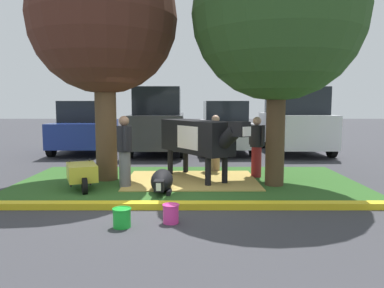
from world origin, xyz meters
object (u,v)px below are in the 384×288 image
at_px(calf_lying, 162,181).
at_px(person_visitor_far, 125,149).
at_px(shade_tree_right, 279,15).
at_px(person_handler, 257,145).
at_px(bucket_green, 122,217).
at_px(sedan_blue, 86,127).
at_px(suv_dark_grey, 159,120).
at_px(person_visitor_near, 216,142).
at_px(bucket_pink, 171,213).
at_px(cow_holstein, 199,137).
at_px(shade_tree_left, 104,21).
at_px(wheelbarrow, 82,173).
at_px(sedan_silver, 225,127).
at_px(suv_black, 294,120).

height_order(calf_lying, person_visitor_far, person_visitor_far).
relative_size(shade_tree_right, calf_lying, 4.50).
xyz_separation_m(person_handler, bucket_green, (-2.77, -3.95, -0.69)).
bearing_deg(sedan_blue, suv_dark_grey, -4.76).
relative_size(person_visitor_near, bucket_pink, 5.19).
relative_size(cow_holstein, person_handler, 1.77).
xyz_separation_m(shade_tree_left, calf_lying, (1.48, -1.22, -3.67)).
relative_size(shade_tree_right, person_visitor_near, 3.66).
bearing_deg(bucket_green, cow_holstein, 70.72).
height_order(wheelbarrow, sedan_blue, sedan_blue).
xyz_separation_m(calf_lying, sedan_blue, (-3.58, 6.85, 0.75)).
distance_m(person_handler, person_visitor_near, 1.31).
bearing_deg(suv_dark_grey, shade_tree_left, -98.93).
height_order(calf_lying, sedan_silver, sedan_silver).
bearing_deg(person_visitor_far, cow_holstein, 26.44).
height_order(shade_tree_left, wheelbarrow, shade_tree_left).
height_order(shade_tree_right, person_visitor_near, shade_tree_right).
relative_size(calf_lying, person_visitor_far, 0.79).
height_order(person_handler, sedan_blue, sedan_blue).
bearing_deg(person_visitor_near, cow_holstein, -112.77).
relative_size(bucket_pink, sedan_blue, 0.07).
relative_size(cow_holstein, wheelbarrow, 1.76).
xyz_separation_m(shade_tree_left, person_visitor_near, (2.80, 1.18, -3.04)).
distance_m(person_handler, sedan_blue, 7.92).
distance_m(bucket_green, bucket_pink, 0.78).
bearing_deg(sedan_blue, suv_black, -1.21).
bearing_deg(calf_lying, person_visitor_far, 157.49).
relative_size(wheelbarrow, sedan_blue, 0.36).
relative_size(shade_tree_left, bucket_green, 18.76).
bearing_deg(cow_holstein, wheelbarrow, -158.36).
bearing_deg(shade_tree_right, calf_lying, -167.25).
relative_size(shade_tree_right, bucket_pink, 19.01).
height_order(cow_holstein, bucket_green, cow_holstein).
bearing_deg(sedan_blue, person_visitor_far, -67.35).
bearing_deg(wheelbarrow, calf_lying, -5.22).
xyz_separation_m(shade_tree_right, bucket_green, (-3.03, -2.96, -3.74)).
height_order(person_visitor_far, suv_black, suv_black).
height_order(person_handler, wheelbarrow, person_handler).
distance_m(sedan_silver, suv_black, 2.75).
relative_size(shade_tree_left, bucket_pink, 18.56).
xyz_separation_m(suv_dark_grey, suv_black, (5.31, 0.07, 0.00)).
distance_m(person_visitor_near, sedan_silver, 4.51).
height_order(person_visitor_far, suv_dark_grey, suv_dark_grey).
bearing_deg(shade_tree_left, sedan_silver, 58.68).
relative_size(cow_holstein, person_visitor_far, 1.70).
bearing_deg(shade_tree_left, suv_dark_grey, 81.07).
height_order(shade_tree_left, bucket_pink, shade_tree_left).
height_order(shade_tree_right, sedan_blue, shade_tree_right).
distance_m(bucket_green, suv_black, 10.45).
height_order(person_visitor_far, sedan_silver, sedan_silver).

